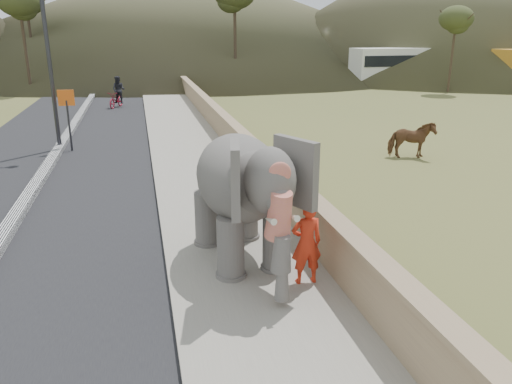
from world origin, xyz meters
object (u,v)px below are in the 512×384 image
lamppost (53,21)px  motorcyclist (117,96)px  cow (411,140)px  elephant_and_man (240,195)px

lamppost → motorcyclist: (1.62, 11.26, -4.14)m
cow → elephant_and_man: (-7.92, -7.21, 0.77)m
lamppost → motorcyclist: 12.10m
motorcyclist → elephant_and_man: bearing=-82.3°
cow → motorcyclist: (-11.01, 15.64, 0.05)m
elephant_and_man → motorcyclist: bearing=97.7°
cow → elephant_and_man: bearing=145.4°
elephant_and_man → motorcyclist: elephant_and_man is taller
elephant_and_man → motorcyclist: 23.07m
motorcyclist → cow: bearing=-54.9°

